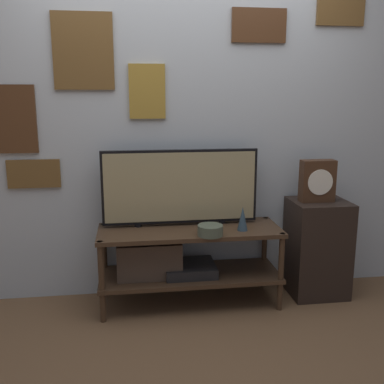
{
  "coord_description": "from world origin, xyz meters",
  "views": [
    {
      "loc": [
        -0.41,
        -2.73,
        1.49
      ],
      "look_at": [
        0.02,
        0.27,
        0.83
      ],
      "focal_mm": 42.0,
      "sensor_mm": 36.0,
      "label": 1
    }
  ],
  "objects_px": {
    "vase_wide_bowl": "(210,230)",
    "mantel_clock": "(317,181)",
    "vase_slim_bronze": "(243,219)",
    "television": "(180,187)"
  },
  "relations": [
    {
      "from": "television",
      "to": "vase_slim_bronze",
      "type": "relative_size",
      "value": 6.56
    },
    {
      "from": "vase_wide_bowl",
      "to": "vase_slim_bronze",
      "type": "distance_m",
      "value": 0.26
    },
    {
      "from": "mantel_clock",
      "to": "vase_slim_bronze",
      "type": "bearing_deg",
      "value": -168.65
    },
    {
      "from": "television",
      "to": "vase_slim_bronze",
      "type": "height_order",
      "value": "television"
    },
    {
      "from": "vase_wide_bowl",
      "to": "mantel_clock",
      "type": "xyz_separation_m",
      "value": [
        0.82,
        0.2,
        0.28
      ]
    },
    {
      "from": "television",
      "to": "mantel_clock",
      "type": "bearing_deg",
      "value": -4.07
    },
    {
      "from": "television",
      "to": "vase_slim_bronze",
      "type": "distance_m",
      "value": 0.49
    },
    {
      "from": "vase_wide_bowl",
      "to": "mantel_clock",
      "type": "distance_m",
      "value": 0.89
    },
    {
      "from": "television",
      "to": "mantel_clock",
      "type": "distance_m",
      "value": 0.99
    },
    {
      "from": "vase_wide_bowl",
      "to": "vase_slim_bronze",
      "type": "height_order",
      "value": "vase_slim_bronze"
    }
  ]
}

